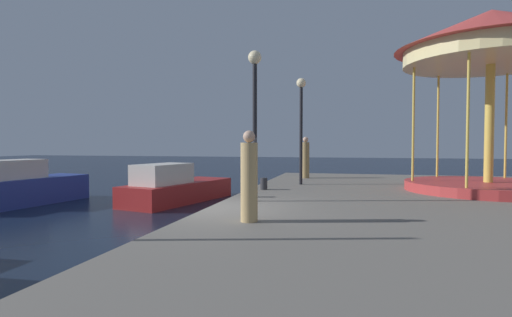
{
  "coord_description": "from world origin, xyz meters",
  "views": [
    {
      "loc": [
        3.38,
        -9.24,
        2.35
      ],
      "look_at": [
        -0.0,
        4.99,
        1.81
      ],
      "focal_mm": 28.12,
      "sensor_mm": 36.0,
      "label": 1
    }
  ],
  "objects": [
    {
      "name": "ground_plane",
      "position": [
        0.0,
        0.0,
        0.0
      ],
      "size": [
        120.0,
        120.0,
        0.0
      ],
      "primitive_type": "plane",
      "color": "black"
    },
    {
      "name": "bollard_center",
      "position": [
        0.53,
        3.89,
        1.0
      ],
      "size": [
        0.24,
        0.24,
        0.4
      ],
      "primitive_type": "cylinder",
      "color": "#2D2D33",
      "rests_on": "quay_dock"
    },
    {
      "name": "person_mid_promenade",
      "position": [
        1.39,
        8.8,
        1.67
      ],
      "size": [
        0.34,
        0.34,
        1.86
      ],
      "color": "#937A4C",
      "rests_on": "quay_dock"
    },
    {
      "name": "bollard_north",
      "position": [
        0.4,
        1.92,
        1.0
      ],
      "size": [
        0.24,
        0.24,
        0.4
      ],
      "primitive_type": "cylinder",
      "color": "#2D2D33",
      "rests_on": "quay_dock"
    },
    {
      "name": "motorboat_blue",
      "position": [
        -8.88,
        3.46,
        0.67
      ],
      "size": [
        2.38,
        5.27,
        1.75
      ],
      "color": "navy",
      "rests_on": "ground"
    },
    {
      "name": "lamp_post_mid_promenade",
      "position": [
        1.53,
        5.91,
        3.57
      ],
      "size": [
        0.36,
        0.36,
        4.02
      ],
      "color": "black",
      "rests_on": "quay_dock"
    },
    {
      "name": "motorboat_red",
      "position": [
        -3.44,
        5.52,
        0.58
      ],
      "size": [
        2.98,
        5.53,
        1.58
      ],
      "color": "maroon",
      "rests_on": "ground"
    },
    {
      "name": "person_near_carousel",
      "position": [
        1.42,
        -1.59,
        1.65
      ],
      "size": [
        0.34,
        0.34,
        1.81
      ],
      "color": "tan",
      "rests_on": "quay_dock"
    },
    {
      "name": "carousel",
      "position": [
        7.71,
        5.06,
        5.19
      ],
      "size": [
        5.91,
        5.91,
        5.82
      ],
      "color": "#B23333",
      "rests_on": "quay_dock"
    },
    {
      "name": "lamp_post_near_edge",
      "position": [
        0.87,
        1.18,
        3.57
      ],
      "size": [
        0.36,
        0.36,
        4.02
      ],
      "color": "black",
      "rests_on": "quay_dock"
    }
  ]
}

